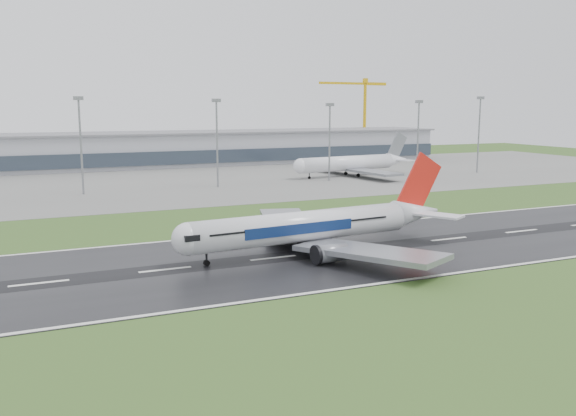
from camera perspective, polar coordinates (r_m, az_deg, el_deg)
name	(u,v)px	position (r m, az deg, el deg)	size (l,w,h in m)	color
ground	(449,239)	(131.65, 14.94, -2.87)	(520.00, 520.00, 0.00)	#2F4F1D
runway	(449,239)	(131.64, 14.94, -2.85)	(400.00, 45.00, 0.10)	black
apron	(246,177)	(240.70, -3.95, 2.96)	(400.00, 130.00, 0.08)	slate
terminal	(204,148)	(296.94, -7.93, 5.58)	(240.00, 36.00, 15.00)	#94969F
main_airliner	(320,206)	(115.40, 3.08, 0.16)	(58.77, 55.97, 17.35)	silver
parked_airliner	(351,155)	(243.71, 5.99, 4.97)	(56.37, 52.48, 16.52)	white
tower_crane	(365,117)	(349.83, 7.24, 8.50)	(43.76, 2.39, 43.28)	gold
floodmast_1	(81,148)	(201.08, -18.94, 5.38)	(0.64, 0.64, 29.53)	gray
floodmast_2	(217,145)	(209.62, -6.70, 5.91)	(0.64, 0.64, 29.03)	gray
floodmast_3	(329,144)	(226.28, 3.93, 6.05)	(0.64, 0.64, 27.68)	gray
floodmast_4	(418,140)	(247.15, 12.14, 6.29)	(0.64, 0.64, 28.88)	gray
floodmast_5	(479,136)	(266.22, 17.54, 6.46)	(0.64, 0.64, 30.51)	gray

